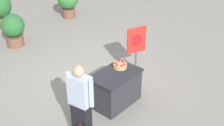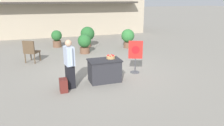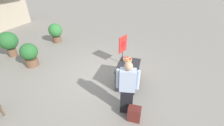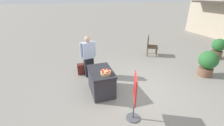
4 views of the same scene
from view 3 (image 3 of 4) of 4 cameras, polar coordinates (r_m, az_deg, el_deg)
The scene contains 9 objects.
ground_plane at distance 6.02m, azimuth -3.28°, elevation -4.33°, with size 120.00×120.00×0.00m, color gray.
display_table at distance 5.31m, azimuth 6.04°, elevation -4.47°, with size 1.14×0.73×0.79m.
apple_basket at distance 5.31m, azimuth 5.90°, elevation 1.26°, with size 0.31×0.31×0.13m.
person_visitor at distance 4.06m, azimuth 5.81°, elevation -9.51°, with size 0.32×0.60×1.61m.
backpack at distance 4.27m, azimuth 8.46°, elevation -18.56°, with size 0.24×0.34×0.42m.
poster_board at distance 6.46m, azimuth 4.09°, elevation 5.18°, with size 0.52×0.36×1.29m.
potted_plant_far_left at distance 7.23m, azimuth -28.93°, elevation 3.11°, with size 0.71×0.71×1.03m.
potted_plant_far_right at distance 9.45m, azimuth -20.70°, elevation 11.13°, with size 0.77×0.77×1.11m.
potted_plant_near_left at distance 8.63m, azimuth -34.71°, elevation 6.67°, with size 0.84×0.84×1.21m.
Camera 3 is at (-4.70, -1.66, 3.39)m, focal length 24.00 mm.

